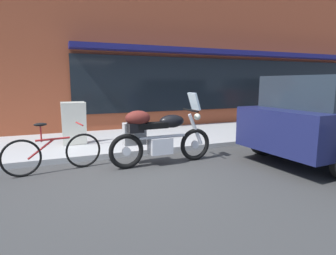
# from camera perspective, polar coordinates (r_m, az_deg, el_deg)

# --- Properties ---
(ground_plane) EXTENTS (80.00, 80.00, 0.00)m
(ground_plane) POSITION_cam_1_polar(r_m,az_deg,el_deg) (5.05, -6.72, -9.53)
(ground_plane) COLOR #373737
(storefront_building) EXTENTS (21.53, 0.90, 6.00)m
(storefront_building) POSITION_cam_1_polar(r_m,az_deg,el_deg) (12.11, 20.08, 14.98)
(storefront_building) COLOR #964328
(storefront_building) RESTS_ON ground_plane
(touring_motorcycle) EXTENTS (2.15, 0.65, 1.41)m
(touring_motorcycle) POSITION_cam_1_polar(r_m,az_deg,el_deg) (5.46, -2.50, -1.38)
(touring_motorcycle) COLOR black
(touring_motorcycle) RESTS_ON ground_plane
(parked_bicycle) EXTENTS (1.70, 0.48, 0.92)m
(parked_bicycle) POSITION_cam_1_polar(r_m,az_deg,el_deg) (5.47, -22.39, -4.73)
(parked_bicycle) COLOR black
(parked_bicycle) RESTS_ON ground_plane
(sandwich_board_sign) EXTENTS (0.55, 0.43, 1.03)m
(sandwich_board_sign) POSITION_cam_1_polar(r_m,az_deg,el_deg) (7.02, -18.67, 0.76)
(sandwich_board_sign) COLOR silver
(sandwich_board_sign) RESTS_ON sidewalk_curb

